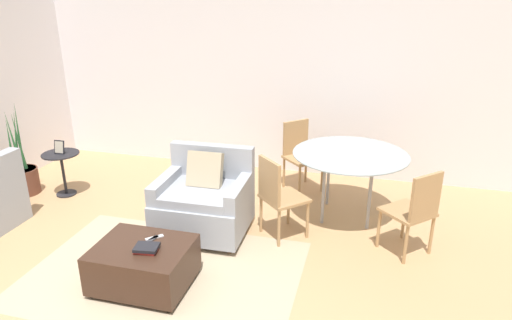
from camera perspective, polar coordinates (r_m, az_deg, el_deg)
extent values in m
cube|color=white|center=(6.55, -1.93, 10.66)|extent=(12.00, 0.06, 2.75)
cube|color=tan|center=(4.50, -11.35, -13.64)|extent=(2.51, 1.76, 0.00)
cube|color=beige|center=(4.04, -15.59, -18.52)|extent=(2.46, 0.06, 0.00)
cube|color=beige|center=(4.19, -14.05, -16.78)|extent=(2.46, 0.06, 0.00)
cube|color=beige|center=(4.34, -12.64, -15.14)|extent=(2.46, 0.06, 0.00)
cube|color=beige|center=(4.50, -11.35, -13.61)|extent=(2.46, 0.06, 0.00)
cube|color=beige|center=(4.66, -10.16, -12.18)|extent=(2.46, 0.06, 0.00)
cube|color=beige|center=(4.83, -9.07, -10.85)|extent=(2.46, 0.06, 0.00)
cube|color=beige|center=(5.00, -8.06, -9.60)|extent=(2.46, 0.06, 0.00)
cube|color=#999EA8|center=(4.98, -6.60, -6.50)|extent=(0.96, 0.85, 0.38)
cube|color=#999EA8|center=(4.85, -6.85, -4.17)|extent=(0.72, 0.72, 0.10)
cube|color=#999EA8|center=(5.11, -5.46, -0.56)|extent=(0.94, 0.14, 0.46)
cube|color=#999EA8|center=(5.00, -11.17, -2.98)|extent=(0.14, 0.76, 0.20)
cube|color=#999EA8|center=(4.74, -2.05, -3.97)|extent=(0.14, 0.76, 0.20)
cylinder|color=brown|center=(4.96, -12.14, -9.87)|extent=(0.05, 0.05, 0.06)
cylinder|color=brown|center=(4.70, -3.32, -11.21)|extent=(0.05, 0.05, 0.06)
cylinder|color=brown|center=(5.48, -9.19, -6.51)|extent=(0.05, 0.05, 0.06)
cylinder|color=brown|center=(5.25, -1.22, -7.51)|extent=(0.05, 0.05, 0.06)
cube|color=tan|center=(4.88, -6.41, -1.18)|extent=(0.38, 0.22, 0.39)
cube|color=#382319|center=(4.27, -13.88, -12.48)|extent=(0.83, 0.67, 0.36)
cylinder|color=black|center=(4.35, -19.84, -15.62)|extent=(0.04, 0.04, 0.04)
cylinder|color=black|center=(4.03, -10.82, -17.88)|extent=(0.04, 0.04, 0.04)
cylinder|color=black|center=(4.74, -15.99, -11.92)|extent=(0.04, 0.04, 0.04)
cylinder|color=black|center=(4.45, -7.64, -13.59)|extent=(0.04, 0.04, 0.04)
cube|color=#B72D28|center=(4.08, -13.60, -10.90)|extent=(0.20, 0.14, 0.02)
cube|color=black|center=(4.07, -13.52, -10.57)|extent=(0.22, 0.19, 0.03)
cube|color=#B7B7BC|center=(4.27, -12.58, -9.44)|extent=(0.15, 0.15, 0.01)
cube|color=#333338|center=(4.24, -12.87, -9.65)|extent=(0.08, 0.15, 0.01)
cylinder|color=brown|center=(6.65, -26.98, -2.34)|extent=(0.37, 0.37, 0.34)
cylinder|color=black|center=(6.59, -27.20, -1.08)|extent=(0.34, 0.34, 0.02)
cone|color=#286033|center=(6.45, -27.54, 2.07)|extent=(0.05, 0.11, 0.75)
cone|color=#286033|center=(6.49, -27.53, 2.72)|extent=(0.10, 0.05, 0.87)
cone|color=#286033|center=(6.50, -27.79, 2.29)|extent=(0.09, 0.09, 0.78)
cone|color=#286033|center=(6.50, -28.37, 1.70)|extent=(0.07, 0.09, 0.68)
cone|color=#286033|center=(6.39, -28.04, 2.01)|extent=(0.12, 0.07, 0.79)
cylinder|color=black|center=(6.25, -23.26, 0.70)|extent=(0.46, 0.46, 0.02)
cylinder|color=black|center=(6.34, -22.92, -1.62)|extent=(0.04, 0.04, 0.53)
cylinder|color=black|center=(6.44, -22.58, -3.89)|extent=(0.25, 0.25, 0.02)
cube|color=black|center=(6.22, -23.38, 1.51)|extent=(0.14, 0.05, 0.17)
cube|color=#B2A893|center=(6.21, -23.42, 1.49)|extent=(0.12, 0.03, 0.14)
cube|color=black|center=(6.25, -23.19, 1.21)|extent=(0.02, 0.03, 0.08)
cylinder|color=#99A8AD|center=(5.22, 11.72, 0.74)|extent=(1.29, 1.29, 0.01)
cylinder|color=#99999E|center=(5.14, 8.43, -4.00)|extent=(0.04, 0.04, 0.77)
cylinder|color=#99999E|center=(5.12, 14.03, -4.53)|extent=(0.04, 0.04, 0.77)
cylinder|color=#99999E|center=(5.60, 9.05, -1.92)|extent=(0.04, 0.04, 0.77)
cylinder|color=#99999E|center=(5.59, 14.18, -2.39)|extent=(0.04, 0.04, 0.77)
cube|color=tan|center=(4.84, 3.57, -4.77)|extent=(0.59, 0.59, 0.03)
cube|color=tan|center=(4.64, 1.68, -2.60)|extent=(0.29, 0.29, 0.45)
cylinder|color=tan|center=(4.90, 6.46, -7.45)|extent=(0.03, 0.03, 0.42)
cylinder|color=tan|center=(5.16, 4.09, -5.85)|extent=(0.03, 0.03, 0.42)
cylinder|color=tan|center=(4.72, 2.89, -8.52)|extent=(0.03, 0.03, 0.42)
cylinder|color=tan|center=(4.99, 0.63, -6.79)|extent=(0.03, 0.03, 0.42)
cube|color=tan|center=(4.78, 18.39, -6.17)|extent=(0.59, 0.59, 0.03)
cube|color=tan|center=(4.58, 20.47, -4.35)|extent=(0.29, 0.29, 0.45)
cylinder|color=tan|center=(5.11, 17.99, -7.17)|extent=(0.03, 0.03, 0.42)
cylinder|color=tan|center=(4.87, 15.09, -8.28)|extent=(0.03, 0.03, 0.42)
cylinder|color=tan|center=(4.91, 21.08, -8.75)|extent=(0.03, 0.03, 0.42)
cylinder|color=tan|center=(4.66, 18.21, -10.02)|extent=(0.03, 0.03, 0.42)
cube|color=tan|center=(5.97, 5.95, 0.20)|extent=(0.59, 0.59, 0.03)
cube|color=tan|center=(6.03, 4.98, 2.88)|extent=(0.29, 0.29, 0.45)
cylinder|color=tan|center=(5.82, 5.47, -2.73)|extent=(0.03, 0.03, 0.42)
cylinder|color=tan|center=(6.02, 8.26, -2.03)|extent=(0.03, 0.03, 0.42)
cylinder|color=tan|center=(6.09, 3.51, -1.57)|extent=(0.03, 0.03, 0.42)
cylinder|color=tan|center=(6.28, 6.25, -0.95)|extent=(0.03, 0.03, 0.42)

